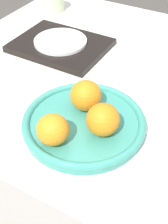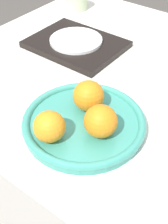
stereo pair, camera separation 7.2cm
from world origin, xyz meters
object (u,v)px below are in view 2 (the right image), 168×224
orange_0 (88,96)px  orange_1 (101,121)px  orange_2 (50,127)px  serving_tray (76,44)px  cup_1 (77,0)px  side_plate (76,40)px  fruit_platter (84,123)px

orange_0 → orange_1: 0.09m
orange_0 → orange_2: size_ratio=1.07×
serving_tray → cup_1: 0.31m
serving_tray → cup_1: bearing=127.9°
cup_1 → orange_2: bearing=-56.1°
orange_2 → side_plate: bearing=121.1°
orange_0 → orange_1: size_ratio=1.01×
orange_0 → side_plate: size_ratio=0.44×
orange_2 → cup_1: orange_2 is taller
serving_tray → side_plate: size_ratio=1.72×
serving_tray → side_plate: side_plate is taller
serving_tray → fruit_platter: bearing=-48.8°
orange_0 → serving_tray: 0.35m
cup_1 → side_plate: bearing=-52.1°
fruit_platter → side_plate: 0.39m
orange_2 → serving_tray: (-0.23, 0.38, -0.05)m
orange_2 → side_plate: (-0.23, 0.38, -0.03)m
orange_0 → serving_tray: orange_0 is taller
orange_0 → fruit_platter: bearing=-65.3°
fruit_platter → orange_1: size_ratio=3.90×
fruit_platter → cup_1: cup_1 is taller
fruit_platter → serving_tray: size_ratio=0.99×
fruit_platter → side_plate: size_ratio=1.70×
fruit_platter → orange_2: size_ratio=4.14×
orange_1 → side_plate: bearing=135.7°
orange_0 → orange_2: 0.14m
side_plate → serving_tray: bearing=166.0°
orange_1 → serving_tray: bearing=135.7°
orange_0 → side_plate: (-0.24, 0.25, -0.03)m
orange_2 → cup_1: (-0.42, 0.63, -0.02)m
orange_1 → side_plate: 0.44m
serving_tray → cup_1: size_ratio=3.46×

